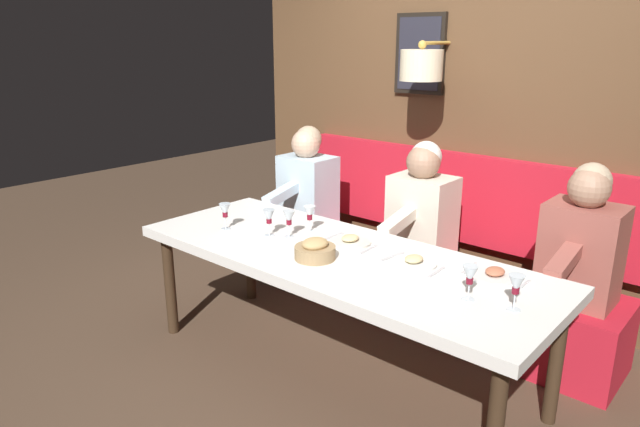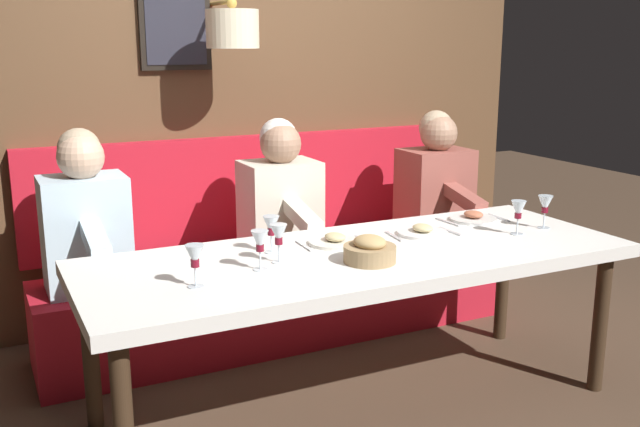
% 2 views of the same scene
% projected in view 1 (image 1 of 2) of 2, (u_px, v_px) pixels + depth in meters
% --- Properties ---
extents(ground_plane, '(12.00, 12.00, 0.00)m').
position_uv_depth(ground_plane, '(336.00, 370.00, 3.35)').
color(ground_plane, '#4C3828').
extents(dining_table, '(0.90, 2.42, 0.74)m').
position_uv_depth(dining_table, '(337.00, 263.00, 3.15)').
color(dining_table, silver).
rests_on(dining_table, ground_plane).
extents(banquette_bench, '(0.52, 2.62, 0.45)m').
position_uv_depth(banquette_bench, '(418.00, 287.00, 3.92)').
color(banquette_bench, red).
rests_on(banquette_bench, ground_plane).
extents(back_wall_panel, '(0.59, 3.82, 2.90)m').
position_uv_depth(back_wall_panel, '(469.00, 113.00, 4.00)').
color(back_wall_panel, brown).
rests_on(back_wall_panel, ground_plane).
extents(diner_nearest, '(0.60, 0.40, 0.79)m').
position_uv_depth(diner_nearest, '(582.00, 240.00, 3.11)').
color(diner_nearest, '#934C42').
rests_on(diner_nearest, banquette_bench).
extents(diner_near, '(0.60, 0.40, 0.79)m').
position_uv_depth(diner_near, '(423.00, 206.00, 3.74)').
color(diner_near, beige).
rests_on(diner_near, banquette_bench).
extents(diner_middle, '(0.60, 0.40, 0.79)m').
position_uv_depth(diner_middle, '(307.00, 181.00, 4.38)').
color(diner_middle, silver).
rests_on(diner_middle, banquette_bench).
extents(place_setting_0, '(0.24, 0.31, 0.05)m').
position_uv_depth(place_setting_0, '(495.00, 275.00, 2.80)').
color(place_setting_0, silver).
rests_on(place_setting_0, dining_table).
extents(place_setting_1, '(0.24, 0.32, 0.05)m').
position_uv_depth(place_setting_1, '(414.00, 262.00, 2.96)').
color(place_setting_1, white).
rests_on(place_setting_1, dining_table).
extents(place_setting_2, '(0.24, 0.31, 0.05)m').
position_uv_depth(place_setting_2, '(350.00, 241.00, 3.26)').
color(place_setting_2, silver).
rests_on(place_setting_2, dining_table).
extents(wine_glass_0, '(0.07, 0.07, 0.16)m').
position_uv_depth(wine_glass_0, '(470.00, 276.00, 2.53)').
color(wine_glass_0, silver).
rests_on(wine_glass_0, dining_table).
extents(wine_glass_1, '(0.07, 0.07, 0.16)m').
position_uv_depth(wine_glass_1, '(269.00, 217.00, 3.36)').
color(wine_glass_1, silver).
rests_on(wine_glass_1, dining_table).
extents(wine_glass_2, '(0.07, 0.07, 0.16)m').
position_uv_depth(wine_glass_2, '(310.00, 214.00, 3.43)').
color(wine_glass_2, silver).
rests_on(wine_glass_2, dining_table).
extents(wine_glass_3, '(0.07, 0.07, 0.16)m').
position_uv_depth(wine_glass_3, '(225.00, 211.00, 3.48)').
color(wine_glass_3, silver).
rests_on(wine_glass_3, dining_table).
extents(wine_glass_4, '(0.07, 0.07, 0.16)m').
position_uv_depth(wine_glass_4, '(516.00, 286.00, 2.43)').
color(wine_glass_4, silver).
rests_on(wine_glass_4, dining_table).
extents(wine_glass_5, '(0.07, 0.07, 0.16)m').
position_uv_depth(wine_glass_5, '(289.00, 219.00, 3.34)').
color(wine_glass_5, silver).
rests_on(wine_glass_5, dining_table).
extents(bread_bowl, '(0.22, 0.22, 0.12)m').
position_uv_depth(bread_bowl, '(315.00, 250.00, 3.03)').
color(bread_bowl, '#9E7F56').
rests_on(bread_bowl, dining_table).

